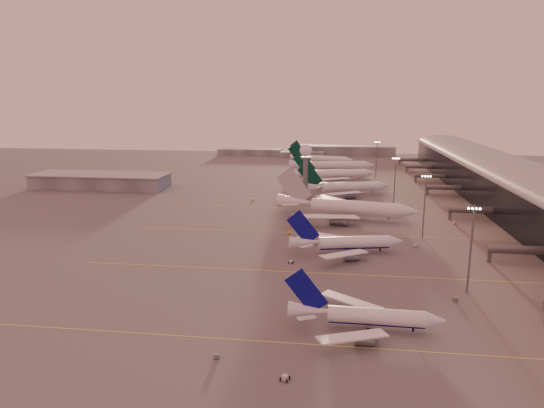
# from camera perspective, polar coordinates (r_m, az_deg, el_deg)

# --- Properties ---
(ground) EXTENTS (700.00, 700.00, 0.00)m
(ground) POSITION_cam_1_polar(r_m,az_deg,el_deg) (144.75, -1.19, -9.19)
(ground) COLOR #514F4E
(ground) RESTS_ON ground
(taxiway_markings) EXTENTS (180.00, 185.25, 0.02)m
(taxiway_markings) POSITION_cam_1_polar(r_m,az_deg,el_deg) (196.61, 10.01, -3.51)
(taxiway_markings) COLOR #EDE253
(taxiway_markings) RESTS_ON ground
(terminal) EXTENTS (57.00, 362.00, 23.04)m
(terminal) POSITION_cam_1_polar(r_m,az_deg,el_deg) (261.85, 26.89, 1.65)
(terminal) COLOR black
(terminal) RESTS_ON ground
(hangar) EXTENTS (82.00, 27.00, 8.50)m
(hangar) POSITION_cam_1_polar(r_m,az_deg,el_deg) (310.94, -19.49, 2.63)
(hangar) COLOR slate
(hangar) RESTS_ON ground
(radar_tower) EXTENTS (6.40, 6.40, 31.10)m
(radar_tower) POSITION_cam_1_polar(r_m,az_deg,el_deg) (255.55, 3.98, 5.10)
(radar_tower) COLOR slate
(radar_tower) RESTS_ON ground
(mast_a) EXTENTS (3.60, 0.56, 25.00)m
(mast_a) POSITION_cam_1_polar(r_m,az_deg,el_deg) (143.74, 22.37, -4.52)
(mast_a) COLOR slate
(mast_a) RESTS_ON ground
(mast_b) EXTENTS (3.60, 0.56, 25.00)m
(mast_b) POSITION_cam_1_polar(r_m,az_deg,el_deg) (195.20, 17.52, 0.13)
(mast_b) COLOR slate
(mast_b) RESTS_ON ground
(mast_c) EXTENTS (3.60, 0.56, 25.00)m
(mast_c) POSITION_cam_1_polar(r_m,az_deg,el_deg) (247.98, 14.25, 2.84)
(mast_c) COLOR slate
(mast_c) RESTS_ON ground
(mast_d) EXTENTS (3.60, 0.56, 25.00)m
(mast_d) POSITION_cam_1_polar(r_m,az_deg,el_deg) (336.49, 12.19, 5.37)
(mast_d) COLOR slate
(mast_d) RESTS_ON ground
(distant_horizon) EXTENTS (165.00, 37.50, 9.00)m
(distant_horizon) POSITION_cam_1_polar(r_m,az_deg,el_deg) (461.17, 5.27, 6.20)
(distant_horizon) COLOR slate
(distant_horizon) RESTS_ON ground
(narrowbody_near) EXTENTS (37.06, 29.59, 14.48)m
(narrowbody_near) POSITION_cam_1_polar(r_m,az_deg,el_deg) (117.97, 10.87, -13.09)
(narrowbody_near) COLOR white
(narrowbody_near) RESTS_ON ground
(narrowbody_mid) EXTENTS (40.54, 32.01, 16.05)m
(narrowbody_mid) POSITION_cam_1_polar(r_m,az_deg,el_deg) (171.14, 8.72, -4.74)
(narrowbody_mid) COLOR white
(narrowbody_mid) RESTS_ON ground
(widebody_white) EXTENTS (63.47, 50.39, 22.54)m
(widebody_white) POSITION_cam_1_polar(r_m,az_deg,el_deg) (219.39, 8.68, -0.75)
(widebody_white) COLOR white
(widebody_white) RESTS_ON ground
(greentail_a) EXTENTS (51.79, 41.24, 19.33)m
(greentail_a) POSITION_cam_1_polar(r_m,az_deg,el_deg) (273.77, 8.59, 1.76)
(greentail_a) COLOR white
(greentail_a) RESTS_ON ground
(greentail_b) EXTENTS (54.18, 43.18, 20.15)m
(greentail_b) POSITION_cam_1_polar(r_m,az_deg,el_deg) (318.64, 7.49, 3.31)
(greentail_b) COLOR white
(greentail_b) RESTS_ON ground
(greentail_c) EXTENTS (62.71, 50.20, 22.97)m
(greentail_c) POSITION_cam_1_polar(r_m,az_deg,el_deg) (352.89, 7.11, 4.28)
(greentail_c) COLOR white
(greentail_c) RESTS_ON ground
(greentail_d) EXTENTS (52.08, 41.61, 19.18)m
(greentail_d) POSITION_cam_1_polar(r_m,az_deg,el_deg) (398.02, 5.84, 5.13)
(greentail_d) COLOR white
(greentail_d) RESTS_ON ground
(gsv_truck_a) EXTENTS (5.72, 3.16, 2.19)m
(gsv_truck_a) POSITION_cam_1_polar(r_m,az_deg,el_deg) (106.20, -6.34, -17.09)
(gsv_truck_a) COLOR slate
(gsv_truck_a) RESTS_ON ground
(gsv_tug_near) EXTENTS (3.27, 4.18, 1.05)m
(gsv_tug_near) POSITION_cam_1_polar(r_m,az_deg,el_deg) (99.01, 1.54, -19.78)
(gsv_tug_near) COLOR silver
(gsv_tug_near) RESTS_ON ground
(gsv_catering_a) EXTENTS (5.59, 4.31, 4.20)m
(gsv_catering_a) POSITION_cam_1_polar(r_m,az_deg,el_deg) (140.29, 20.87, -9.84)
(gsv_catering_a) COLOR slate
(gsv_catering_a) RESTS_ON ground
(gsv_tug_mid) EXTENTS (3.83, 3.05, 0.95)m
(gsv_tug_mid) POSITION_cam_1_polar(r_m,az_deg,el_deg) (160.40, 2.26, -6.82)
(gsv_tug_mid) COLOR silver
(gsv_tug_mid) RESTS_ON ground
(gsv_truck_b) EXTENTS (6.09, 3.08, 2.35)m
(gsv_truck_b) POSITION_cam_1_polar(r_m,az_deg,el_deg) (184.43, 16.65, -4.54)
(gsv_truck_b) COLOR silver
(gsv_truck_b) RESTS_ON ground
(gsv_truck_c) EXTENTS (5.75, 3.96, 2.19)m
(gsv_truck_c) POSITION_cam_1_polar(r_m,az_deg,el_deg) (193.48, 2.10, -3.25)
(gsv_truck_c) COLOR gold
(gsv_truck_c) RESTS_ON ground
(gsv_catering_b) EXTENTS (6.26, 4.51, 4.70)m
(gsv_catering_b) POSITION_cam_1_polar(r_m,az_deg,el_deg) (223.02, 20.76, -1.62)
(gsv_catering_b) COLOR silver
(gsv_catering_b) RESTS_ON ground
(gsv_tug_far) EXTENTS (3.26, 3.60, 0.88)m
(gsv_tug_far) POSITION_cam_1_polar(r_m,az_deg,el_deg) (232.86, 7.81, -0.83)
(gsv_tug_far) COLOR silver
(gsv_tug_far) RESTS_ON ground
(gsv_truck_d) EXTENTS (2.36, 4.93, 1.91)m
(gsv_truck_d) POSITION_cam_1_polar(r_m,az_deg,el_deg) (257.66, -2.24, 0.68)
(gsv_truck_d) COLOR silver
(gsv_truck_d) RESTS_ON ground
(gsv_tug_hangar) EXTENTS (4.29, 2.97, 1.14)m
(gsv_tug_hangar) POSITION_cam_1_polar(r_m,az_deg,el_deg) (289.38, 12.15, 1.63)
(gsv_tug_hangar) COLOR gold
(gsv_tug_hangar) RESTS_ON ground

